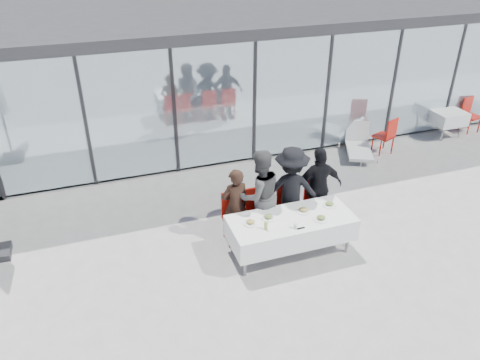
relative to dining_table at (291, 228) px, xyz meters
name	(u,v)px	position (x,y,z in m)	size (l,w,h in m)	color
ground	(277,266)	(-0.38, -0.32, -0.54)	(90.00, 90.00, 0.00)	#A4A19C
pavilion	(237,37)	(1.63, 7.85, 1.61)	(14.80, 8.80, 3.44)	gray
dining_table	(291,228)	(0.00, 0.00, 0.00)	(2.26, 0.96, 0.75)	white
diner_a	(235,206)	(-0.83, 0.71, 0.22)	(0.55, 0.55, 1.52)	#311E16
diner_chair_a	(234,214)	(-0.83, 0.75, 0.00)	(0.44, 0.44, 0.97)	red
diner_b	(259,195)	(-0.35, 0.71, 0.37)	(0.88, 0.88, 1.81)	#505050
diner_chair_b	(258,210)	(-0.35, 0.75, 0.00)	(0.44, 0.44, 0.97)	red
diner_c	(291,190)	(0.29, 0.71, 0.35)	(1.14, 1.14, 1.77)	black
diner_chair_c	(289,204)	(0.29, 0.75, 0.00)	(0.44, 0.44, 0.97)	red
diner_d	(318,187)	(0.89, 0.71, 0.30)	(0.98, 0.98, 1.67)	black
diner_chair_d	(316,199)	(0.89, 0.75, 0.00)	(0.44, 0.44, 0.97)	red
plate_a	(251,222)	(-0.75, 0.08, 0.24)	(0.27, 0.27, 0.07)	white
plate_b	(268,217)	(-0.39, 0.13, 0.24)	(0.27, 0.27, 0.07)	white
plate_c	(304,210)	(0.30, 0.13, 0.24)	(0.27, 0.27, 0.07)	white
plate_d	(329,204)	(0.85, 0.16, 0.24)	(0.27, 0.27, 0.07)	white
plate_extra	(321,218)	(0.48, -0.20, 0.24)	(0.27, 0.27, 0.07)	white
juice_bottle	(266,226)	(-0.56, -0.17, 0.29)	(0.06, 0.06, 0.15)	#9CBF4F
drinking_glasses	(296,226)	(-0.06, -0.30, 0.26)	(0.07, 0.07, 0.10)	silver
folded_eyeglasses	(301,228)	(0.02, -0.34, 0.22)	(0.14, 0.03, 0.01)	black
spare_table_right	(446,117)	(6.31, 3.44, 0.02)	(0.86, 0.86, 0.74)	white
spare_chair_a	(469,113)	(7.17, 3.52, 0.00)	(0.54, 0.54, 0.97)	red
spare_chair_b	(387,134)	(4.07, 2.99, 0.00)	(0.57, 0.57, 0.97)	red
lounger	(358,144)	(3.40, 3.23, -0.28)	(1.10, 1.46, 0.72)	white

